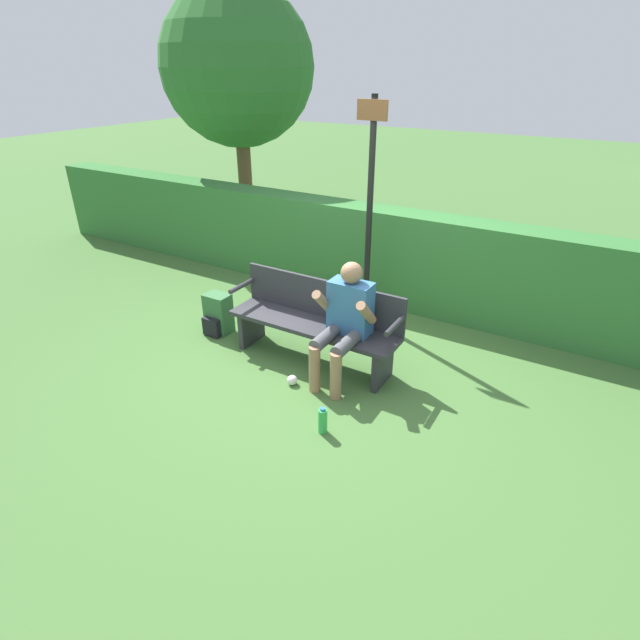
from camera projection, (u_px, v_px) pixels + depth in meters
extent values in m
plane|color=#426B33|center=(313.00, 361.00, 5.30)|extent=(40.00, 40.00, 0.00)
cube|color=#337033|center=(385.00, 256.00, 6.38)|extent=(12.00, 0.44, 1.22)
cube|color=#2D2D33|center=(312.00, 325.00, 5.10)|extent=(1.84, 0.44, 0.05)
cube|color=#2D2D33|center=(322.00, 298.00, 5.15)|extent=(1.84, 0.04, 0.41)
cube|color=#2D2D33|center=(252.00, 326.00, 5.56)|extent=(0.06, 0.40, 0.41)
cube|color=#2D2D33|center=(383.00, 366.00, 4.84)|extent=(0.06, 0.40, 0.41)
cylinder|color=#2D2D33|center=(242.00, 286.00, 5.39)|extent=(0.05, 0.40, 0.05)
cylinder|color=#2D2D33|center=(395.00, 325.00, 4.58)|extent=(0.05, 0.40, 0.05)
cube|color=#336699|center=(351.00, 307.00, 4.81)|extent=(0.42, 0.22, 0.53)
sphere|color=#997051|center=(352.00, 273.00, 4.65)|extent=(0.21, 0.21, 0.21)
cylinder|color=#4C4C51|center=(328.00, 336.00, 4.79)|extent=(0.13, 0.49, 0.13)
cylinder|color=#4C4C51|center=(349.00, 342.00, 4.69)|extent=(0.13, 0.49, 0.13)
cylinder|color=#997051|center=(315.00, 369.00, 4.72)|extent=(0.11, 0.11, 0.48)
cylinder|color=#997051|center=(336.00, 376.00, 4.61)|extent=(0.11, 0.11, 0.48)
cylinder|color=#997051|center=(323.00, 302.00, 4.79)|extent=(0.09, 0.33, 0.33)
cylinder|color=#997051|center=(366.00, 313.00, 4.59)|extent=(0.09, 0.33, 0.33)
cube|color=#336638|center=(219.00, 313.00, 5.77)|extent=(0.29, 0.21, 0.47)
cube|color=black|center=(211.00, 327.00, 5.72)|extent=(0.22, 0.07, 0.21)
cylinder|color=green|center=(323.00, 421.00, 4.23)|extent=(0.08, 0.08, 0.23)
cylinder|color=#2D66B2|center=(323.00, 409.00, 4.17)|extent=(0.04, 0.04, 0.02)
cylinder|color=black|center=(369.00, 217.00, 5.63)|extent=(0.07, 0.07, 2.54)
cube|color=brown|center=(372.00, 110.00, 5.08)|extent=(0.34, 0.02, 0.20)
cylinder|color=brown|center=(245.00, 179.00, 8.61)|extent=(0.23, 0.23, 2.03)
sphere|color=#2D6B2D|center=(238.00, 67.00, 7.81)|extent=(2.41, 2.41, 2.41)
sphere|color=silver|center=(292.00, 380.00, 4.89)|extent=(0.10, 0.10, 0.10)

